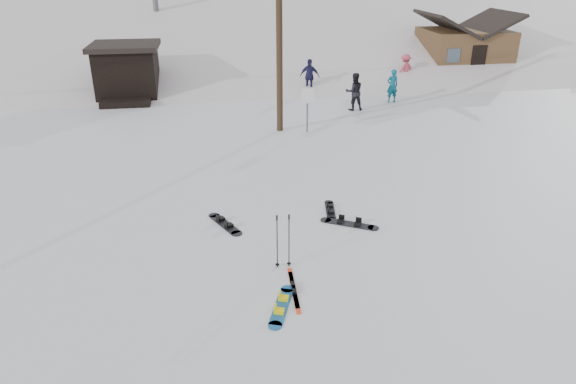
{
  "coord_description": "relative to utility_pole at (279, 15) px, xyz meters",
  "views": [
    {
      "loc": [
        -0.88,
        -6.78,
        6.64
      ],
      "look_at": [
        0.89,
        4.62,
        1.4
      ],
      "focal_mm": 32.0,
      "sensor_mm": 36.0,
      "label": 1
    }
  ],
  "objects": [
    {
      "name": "ground",
      "position": [
        -2.0,
        -14.0,
        -4.68
      ],
      "size": [
        200.0,
        200.0,
        0.0
      ],
      "primitive_type": "plane",
      "color": "white",
      "rests_on": "ground"
    },
    {
      "name": "ski_slope",
      "position": [
        -2.0,
        41.0,
        -16.68
      ],
      "size": [
        60.0,
        85.24,
        65.97
      ],
      "primitive_type": "cube",
      "rotation": [
        0.31,
        0.0,
        0.0
      ],
      "color": "silver",
      "rests_on": "ground"
    },
    {
      "name": "ridge_right",
      "position": [
        36.0,
        36.0,
        -15.68
      ],
      "size": [
        45.66,
        93.98,
        54.59
      ],
      "primitive_type": "cube",
      "rotation": [
        0.21,
        -0.05,
        -0.12
      ],
      "color": "white",
      "rests_on": "ground"
    },
    {
      "name": "treeline_right",
      "position": [
        34.0,
        28.0,
        -4.68
      ],
      "size": [
        20.0,
        60.0,
        10.0
      ],
      "primitive_type": null,
      "color": "black",
      "rests_on": "ground"
    },
    {
      "name": "treeline_crest",
      "position": [
        -2.0,
        72.0,
        -4.68
      ],
      "size": [
        50.0,
        6.0,
        10.0
      ],
      "primitive_type": null,
      "color": "black",
      "rests_on": "ski_slope"
    },
    {
      "name": "utility_pole",
      "position": [
        0.0,
        0.0,
        0.0
      ],
      "size": [
        2.0,
        0.26,
        9.0
      ],
      "color": "#3A2819",
      "rests_on": "ground"
    },
    {
      "name": "trail_sign",
      "position": [
        1.1,
        -0.42,
        -3.41
      ],
      "size": [
        0.5,
        0.09,
        1.85
      ],
      "color": "#595B60",
      "rests_on": "ground"
    },
    {
      "name": "lift_hut",
      "position": [
        -7.0,
        6.94,
        -3.32
      ],
      "size": [
        3.4,
        4.1,
        2.75
      ],
      "color": "black",
      "rests_on": "ground"
    },
    {
      "name": "cabin",
      "position": [
        13.0,
        10.0,
        -3.2
      ],
      "size": [
        5.39,
        4.4,
        3.77
      ],
      "color": "brown",
      "rests_on": "ground"
    },
    {
      "name": "hero_snowboard",
      "position": [
        -1.67,
        -12.08,
        -4.65
      ],
      "size": [
        0.72,
        1.47,
        0.11
      ],
      "rotation": [
        0.0,
        0.0,
        1.22
      ],
      "color": "#1962A4",
      "rests_on": "ground"
    },
    {
      "name": "hero_skis",
      "position": [
        -1.31,
        -11.52,
        -4.66
      ],
      "size": [
        0.17,
        1.71,
        0.09
      ],
      "rotation": [
        0.0,
        0.0,
        -0.04
      ],
      "color": "red",
      "rests_on": "ground"
    },
    {
      "name": "ski_poles",
      "position": [
        -1.41,
        -10.54,
        -3.98
      ],
      "size": [
        0.38,
        0.1,
        1.37
      ],
      "color": "black",
      "rests_on": "ground"
    },
    {
      "name": "board_scatter_b",
      "position": [
        -2.68,
        -8.21,
        -4.65
      ],
      "size": [
        0.87,
        1.45,
        0.11
      ],
      "rotation": [
        0.0,
        0.0,
        2.03
      ],
      "color": "black",
      "rests_on": "ground"
    },
    {
      "name": "board_scatter_d",
      "position": [
        0.69,
        -8.73,
        -4.65
      ],
      "size": [
        1.47,
        0.95,
        0.11
      ],
      "rotation": [
        0.0,
        0.0,
        -0.51
      ],
      "color": "black",
      "rests_on": "ground"
    },
    {
      "name": "board_scatter_f",
      "position": [
        0.37,
        -7.83,
        -4.66
      ],
      "size": [
        0.43,
        1.35,
        0.1
      ],
      "rotation": [
        0.0,
        0.0,
        1.41
      ],
      "color": "black",
      "rests_on": "ground"
    },
    {
      "name": "skier_teal",
      "position": [
        6.26,
        3.82,
        -3.85
      ],
      "size": [
        0.64,
        0.45,
        1.66
      ],
      "primitive_type": "imported",
      "rotation": [
        0.0,
        0.0,
        3.24
      ],
      "color": "#0B5771",
      "rests_on": "ground"
    },
    {
      "name": "skier_dark",
      "position": [
        3.95,
        2.66,
        -3.79
      ],
      "size": [
        0.88,
        0.69,
        1.78
      ],
      "primitive_type": "imported",
      "rotation": [
        0.0,
        0.0,
        3.17
      ],
      "color": "black",
      "rests_on": "ground"
    },
    {
      "name": "skier_pink",
      "position": [
        8.36,
        7.62,
        -3.82
      ],
      "size": [
        1.27,
        1.04,
        1.71
      ],
      "primitive_type": "imported",
      "rotation": [
        0.0,
        0.0,
        3.57
      ],
      "color": "#BF4359",
      "rests_on": "ground"
    },
    {
      "name": "skier_navy",
      "position": [
        2.52,
        6.34,
        -3.77
      ],
      "size": [
        1.16,
        0.83,
        1.83
      ],
      "primitive_type": "imported",
      "rotation": [
        0.0,
        0.0,
        2.74
      ],
      "color": "#1D1B44",
      "rests_on": "ground"
    }
  ]
}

